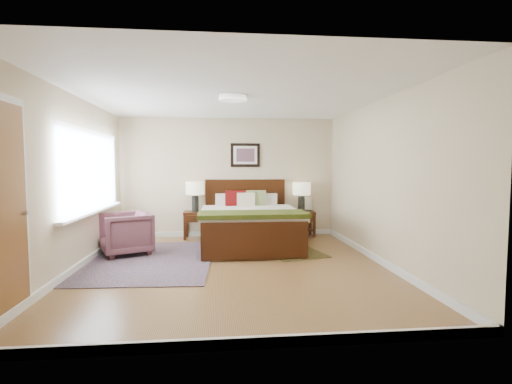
% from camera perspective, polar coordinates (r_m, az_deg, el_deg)
% --- Properties ---
extents(floor, '(5.00, 5.00, 0.00)m').
position_cam_1_polar(floor, '(5.60, -3.47, -11.41)').
color(floor, brown).
rests_on(floor, ground).
extents(back_wall, '(4.50, 0.04, 2.50)m').
position_cam_1_polar(back_wall, '(7.90, -4.20, 2.27)').
color(back_wall, '#C3B48D').
rests_on(back_wall, ground).
extents(front_wall, '(4.50, 0.04, 2.50)m').
position_cam_1_polar(front_wall, '(2.91, -1.70, -0.67)').
color(front_wall, '#C3B48D').
rests_on(front_wall, ground).
extents(left_wall, '(0.04, 5.00, 2.50)m').
position_cam_1_polar(left_wall, '(5.78, -26.44, 1.23)').
color(left_wall, '#C3B48D').
rests_on(left_wall, ground).
extents(right_wall, '(0.04, 5.00, 2.50)m').
position_cam_1_polar(right_wall, '(5.93, 18.76, 1.50)').
color(right_wall, '#C3B48D').
rests_on(right_wall, ground).
extents(ceiling, '(4.50, 5.00, 0.02)m').
position_cam_1_polar(ceiling, '(5.49, -3.59, 14.61)').
color(ceiling, white).
rests_on(ceiling, back_wall).
extents(window, '(0.11, 2.72, 1.32)m').
position_cam_1_polar(window, '(6.42, -23.80, 2.67)').
color(window, silver).
rests_on(window, left_wall).
extents(door, '(0.06, 1.00, 2.18)m').
position_cam_1_polar(door, '(4.20, -34.60, -2.40)').
color(door, silver).
rests_on(door, ground).
extents(ceil_fixture, '(0.44, 0.44, 0.08)m').
position_cam_1_polar(ceil_fixture, '(5.49, -3.59, 14.26)').
color(ceil_fixture, white).
rests_on(ceil_fixture, ceiling).
extents(bed, '(1.81, 2.20, 1.18)m').
position_cam_1_polar(bed, '(6.90, -1.04, -3.84)').
color(bed, '#381908').
rests_on(bed, ground).
extents(wall_art, '(0.62, 0.05, 0.50)m').
position_cam_1_polar(wall_art, '(7.89, -1.66, 5.69)').
color(wall_art, black).
rests_on(wall_art, back_wall).
extents(nightstand_left, '(0.47, 0.42, 0.56)m').
position_cam_1_polar(nightstand_left, '(7.73, -9.31, -3.87)').
color(nightstand_left, '#381908').
rests_on(nightstand_left, ground).
extents(nightstand_right, '(0.53, 0.40, 0.53)m').
position_cam_1_polar(nightstand_right, '(7.93, 7.00, -4.42)').
color(nightstand_right, '#381908').
rests_on(nightstand_right, ground).
extents(lamp_left, '(0.38, 0.38, 0.61)m').
position_cam_1_polar(lamp_left, '(7.70, -9.35, 0.27)').
color(lamp_left, black).
rests_on(lamp_left, nightstand_left).
extents(lamp_right, '(0.38, 0.38, 0.61)m').
position_cam_1_polar(lamp_right, '(7.88, 7.02, 0.19)').
color(lamp_right, black).
rests_on(lamp_right, nightstand_right).
extents(armchair, '(1.03, 1.02, 0.71)m').
position_cam_1_polar(armchair, '(6.64, -19.40, -6.04)').
color(armchair, brown).
rests_on(armchair, ground).
extents(rug_persian, '(2.03, 2.77, 0.01)m').
position_cam_1_polar(rug_persian, '(6.18, -15.83, -10.02)').
color(rug_persian, '#0D1A42').
rests_on(rug_persian, ground).
extents(rug_navy, '(1.16, 1.48, 0.01)m').
position_cam_1_polar(rug_navy, '(6.61, 5.35, -8.96)').
color(rug_navy, black).
rests_on(rug_navy, ground).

